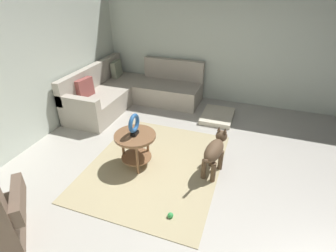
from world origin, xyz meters
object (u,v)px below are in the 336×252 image
object	(u,v)px
side_table	(135,142)
dog_toy_ball	(170,215)
sectional_couch	(130,92)
dog	(215,151)
torus_sculpture	(134,124)
dog_bed_mat	(217,116)

from	to	relation	value
side_table	dog_toy_ball	size ratio (longest dim) A/B	8.43
sectional_couch	dog	xyz separation A→B (m)	(-1.68, -2.17, 0.09)
sectional_couch	torus_sculpture	world-z (taller)	sectional_couch
sectional_couch	dog_toy_ball	world-z (taller)	sectional_couch
sectional_couch	dog	bearing A→B (deg)	-127.77
side_table	torus_sculpture	bearing A→B (deg)	-90.00
dog_toy_ball	torus_sculpture	bearing A→B (deg)	46.11
torus_sculpture	dog_toy_ball	xyz separation A→B (m)	(-0.78, -0.81, -0.68)
dog_bed_mat	sectional_couch	bearing A→B (deg)	89.84
dog	side_table	bearing A→B (deg)	-159.27
dog_bed_mat	dog	bearing A→B (deg)	-172.21
dog_toy_ball	side_table	bearing A→B (deg)	46.11
torus_sculpture	side_table	bearing A→B (deg)	90.00
sectional_couch	dog_bed_mat	size ratio (longest dim) A/B	2.81
torus_sculpture	dog	world-z (taller)	torus_sculpture
torus_sculpture	dog_toy_ball	size ratio (longest dim) A/B	4.58
side_table	dog_toy_ball	distance (m)	1.18
side_table	dog_toy_ball	bearing A→B (deg)	-133.89
torus_sculpture	dog_bed_mat	world-z (taller)	torus_sculpture
torus_sculpture	dog	size ratio (longest dim) A/B	0.39
torus_sculpture	dog	bearing A→B (deg)	-78.57
sectional_couch	dog_toy_ball	bearing A→B (deg)	-145.29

